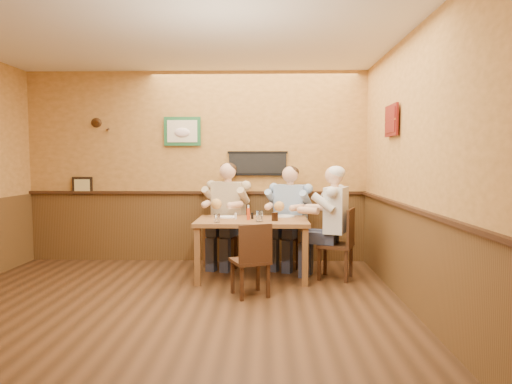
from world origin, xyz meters
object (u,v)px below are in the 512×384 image
chair_right_end (336,243)px  pepper_shaker (252,216)px  diner_white_elder (336,228)px  water_glass_mid (259,216)px  salt_shaker (236,216)px  hot_sauce_bottle (248,213)px  dining_table (252,226)px  chair_back_right (291,235)px  diner_tan_shirt (229,219)px  chair_back_left (229,233)px  diner_blue_polo (291,222)px  water_glass_left (217,218)px  chair_near_side (250,259)px  cola_tumbler (275,217)px

chair_right_end → pepper_shaker: 1.11m
diner_white_elder → water_glass_mid: (-0.96, -0.21, 0.18)m
chair_right_end → salt_shaker: chair_right_end is taller
hot_sauce_bottle → salt_shaker: hot_sauce_bottle is taller
dining_table → pepper_shaker: bearing=90.2°
dining_table → salt_shaker: size_ratio=17.73×
chair_back_right → diner_tan_shirt: diner_tan_shirt is taller
chair_back_left → diner_tan_shirt: 0.20m
diner_blue_polo → water_glass_mid: size_ratio=9.42×
chair_back_right → water_glass_left: size_ratio=8.36×
diner_white_elder → hot_sauce_bottle: bearing=-67.8°
chair_near_side → diner_tan_shirt: bearing=-99.0°
hot_sauce_bottle → pepper_shaker: (0.05, 0.09, -0.04)m
chair_near_side → diner_tan_shirt: size_ratio=0.62×
chair_near_side → diner_blue_polo: 1.53m
chair_right_end → diner_white_elder: size_ratio=0.70×
chair_right_end → diner_blue_polo: 0.87m
water_glass_mid → pepper_shaker: bearing=110.6°
diner_tan_shirt → water_glass_mid: (0.45, -0.91, 0.16)m
diner_white_elder → hot_sauce_bottle: 1.12m
diner_white_elder → hot_sauce_bottle: (-1.10, -0.04, 0.19)m
chair_near_side → diner_blue_polo: size_ratio=0.64×
diner_tan_shirt → diner_blue_polo: (0.88, -0.04, -0.02)m
hot_sauce_bottle → diner_tan_shirt: bearing=112.7°
chair_near_side → diner_tan_shirt: diner_tan_shirt is taller
diner_blue_polo → pepper_shaker: bearing=-107.1°
chair_near_side → water_glass_left: bearing=-71.4°
chair_right_end → water_glass_left: 1.54m
water_glass_mid → diner_white_elder: bearing=12.1°
water_glass_mid → cola_tumbler: size_ratio=1.28×
chair_near_side → water_glass_left: water_glass_left is taller
hot_sauce_bottle → chair_near_side: bearing=-86.3°
diner_blue_polo → cola_tumbler: bearing=-83.3°
chair_back_right → chair_near_side: bearing=-86.7°
chair_near_side → water_glass_mid: size_ratio=6.05×
water_glass_mid → hot_sauce_bottle: (-0.14, 0.17, 0.02)m
diner_tan_shirt → diner_blue_polo: size_ratio=1.03×
dining_table → hot_sauce_bottle: size_ratio=8.36×
diner_blue_polo → diner_white_elder: diner_white_elder is taller
diner_blue_polo → diner_white_elder: (0.53, -0.66, 0.00)m
diner_blue_polo → chair_back_left: bearing=-159.3°
dining_table → chair_back_left: (-0.36, 0.68, -0.20)m
water_glass_left → cola_tumbler: 0.72m
diner_blue_polo → water_glass_mid: (-0.43, -0.86, 0.18)m
water_glass_mid → cola_tumbler: 0.21m
diner_white_elder → water_glass_mid: diner_white_elder is taller
cola_tumbler → hot_sauce_bottle: size_ratio=0.63×
cola_tumbler → chair_near_side: bearing=-114.1°
water_glass_left → chair_right_end: bearing=11.2°
diner_blue_polo → pepper_shaker: (-0.52, -0.61, 0.15)m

